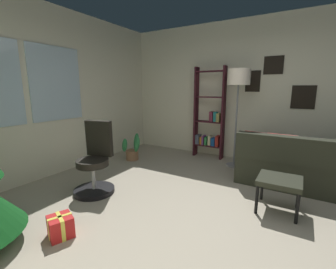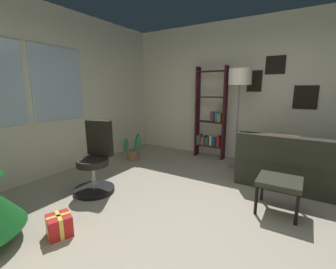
{
  "view_description": "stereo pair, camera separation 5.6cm",
  "coord_description": "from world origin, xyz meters",
  "px_view_note": "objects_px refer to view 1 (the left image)",
  "views": [
    {
      "loc": [
        -2.26,
        -0.74,
        1.46
      ],
      "look_at": [
        0.55,
        0.92,
        0.79
      ],
      "focal_mm": 24.34,
      "sensor_mm": 36.0,
      "label": 1
    },
    {
      "loc": [
        -2.23,
        -0.79,
        1.46
      ],
      "look_at": [
        0.55,
        0.92,
        0.79
      ],
      "focal_mm": 24.34,
      "sensor_mm": 36.0,
      "label": 2
    }
  ],
  "objects_px": {
    "footstool": "(279,183)",
    "potted_plant": "(133,150)",
    "office_chair": "(95,165)",
    "bookshelf": "(209,119)",
    "gift_box_red": "(61,226)",
    "floor_lamp": "(238,83)",
    "couch": "(309,165)"
  },
  "relations": [
    {
      "from": "couch",
      "to": "footstool",
      "type": "relative_size",
      "value": 3.81
    },
    {
      "from": "gift_box_red",
      "to": "footstool",
      "type": "bearing_deg",
      "value": -47.72
    },
    {
      "from": "gift_box_red",
      "to": "floor_lamp",
      "type": "xyz_separation_m",
      "value": [
        3.0,
        -0.93,
        1.44
      ]
    },
    {
      "from": "footstool",
      "to": "bookshelf",
      "type": "bearing_deg",
      "value": 42.12
    },
    {
      "from": "office_chair",
      "to": "floor_lamp",
      "type": "distance_m",
      "value": 2.78
    },
    {
      "from": "office_chair",
      "to": "couch",
      "type": "bearing_deg",
      "value": -54.21
    },
    {
      "from": "gift_box_red",
      "to": "floor_lamp",
      "type": "distance_m",
      "value": 3.46
    },
    {
      "from": "gift_box_red",
      "to": "bookshelf",
      "type": "height_order",
      "value": "bookshelf"
    },
    {
      "from": "couch",
      "to": "office_chair",
      "type": "bearing_deg",
      "value": 125.79
    },
    {
      "from": "office_chair",
      "to": "bookshelf",
      "type": "relative_size",
      "value": 0.53
    },
    {
      "from": "couch",
      "to": "floor_lamp",
      "type": "bearing_deg",
      "value": 80.46
    },
    {
      "from": "footstool",
      "to": "floor_lamp",
      "type": "xyz_separation_m",
      "value": [
        1.35,
        0.88,
        1.19
      ]
    },
    {
      "from": "bookshelf",
      "to": "potted_plant",
      "type": "relative_size",
      "value": 3.39
    },
    {
      "from": "bookshelf",
      "to": "floor_lamp",
      "type": "relative_size",
      "value": 1.05
    },
    {
      "from": "couch",
      "to": "footstool",
      "type": "distance_m",
      "value": 1.2
    },
    {
      "from": "footstool",
      "to": "potted_plant",
      "type": "height_order",
      "value": "potted_plant"
    },
    {
      "from": "bookshelf",
      "to": "potted_plant",
      "type": "distance_m",
      "value": 1.73
    },
    {
      "from": "footstool",
      "to": "potted_plant",
      "type": "distance_m",
      "value": 2.86
    },
    {
      "from": "gift_box_red",
      "to": "floor_lamp",
      "type": "height_order",
      "value": "floor_lamp"
    },
    {
      "from": "couch",
      "to": "footstool",
      "type": "bearing_deg",
      "value": 164.26
    },
    {
      "from": "couch",
      "to": "footstool",
      "type": "height_order",
      "value": "couch"
    },
    {
      "from": "gift_box_red",
      "to": "office_chair",
      "type": "distance_m",
      "value": 1.07
    },
    {
      "from": "office_chair",
      "to": "potted_plant",
      "type": "xyz_separation_m",
      "value": [
        1.4,
        0.48,
        -0.18
      ]
    },
    {
      "from": "couch",
      "to": "gift_box_red",
      "type": "bearing_deg",
      "value": 142.66
    },
    {
      "from": "office_chair",
      "to": "bookshelf",
      "type": "height_order",
      "value": "bookshelf"
    },
    {
      "from": "footstool",
      "to": "gift_box_red",
      "type": "relative_size",
      "value": 1.65
    },
    {
      "from": "office_chair",
      "to": "potted_plant",
      "type": "distance_m",
      "value": 1.49
    },
    {
      "from": "bookshelf",
      "to": "office_chair",
      "type": "bearing_deg",
      "value": 162.2
    },
    {
      "from": "couch",
      "to": "bookshelf",
      "type": "xyz_separation_m",
      "value": [
        0.53,
        1.85,
        0.53
      ]
    },
    {
      "from": "couch",
      "to": "office_chair",
      "type": "distance_m",
      "value": 3.24
    },
    {
      "from": "footstool",
      "to": "office_chair",
      "type": "distance_m",
      "value": 2.42
    },
    {
      "from": "floor_lamp",
      "to": "couch",
      "type": "bearing_deg",
      "value": -99.54
    }
  ]
}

